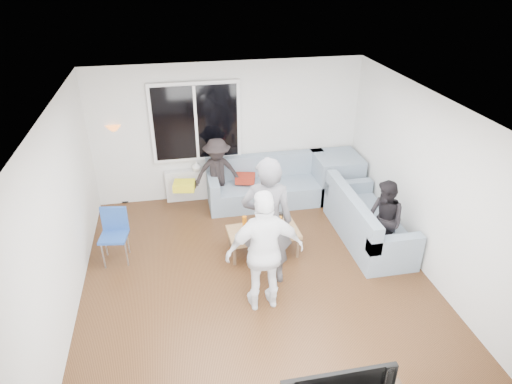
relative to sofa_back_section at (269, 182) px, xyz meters
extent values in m
cube|color=#56351C|center=(-0.68, -2.27, -0.45)|extent=(5.00, 5.50, 0.04)
cube|color=white|center=(-0.68, -2.27, 2.20)|extent=(5.00, 5.50, 0.04)
cube|color=silver|center=(-0.68, 0.50, 0.88)|extent=(5.00, 0.04, 2.60)
cube|color=silver|center=(-0.68, -5.04, 0.88)|extent=(5.00, 0.04, 2.60)
cube|color=silver|center=(-3.20, -2.27, 0.88)|extent=(0.04, 5.50, 2.60)
cube|color=silver|center=(1.84, -2.27, 0.88)|extent=(0.04, 5.50, 2.60)
cube|color=white|center=(-1.28, 0.42, 1.12)|extent=(1.62, 0.06, 1.47)
cube|color=black|center=(-1.28, 0.38, 1.12)|extent=(1.50, 0.02, 1.35)
cube|color=white|center=(-1.28, 0.37, 1.12)|extent=(0.05, 0.03, 1.35)
cube|color=silver|center=(-1.28, 0.38, -0.11)|extent=(1.30, 0.12, 0.62)
imported|color=#34692A|center=(-0.90, 0.35, 0.36)|extent=(0.19, 0.15, 0.32)
imported|color=white|center=(-1.33, 0.35, 0.29)|extent=(0.19, 0.19, 0.19)
cube|color=gray|center=(1.33, 0.00, 0.00)|extent=(0.85, 0.85, 0.85)
cube|color=yellow|center=(-1.58, -0.02, 0.09)|extent=(0.43, 0.38, 0.14)
cube|color=maroon|center=(-0.44, 0.06, 0.09)|extent=(0.42, 0.38, 0.13)
cube|color=#A0774D|center=(-0.44, -1.58, -0.22)|extent=(1.13, 0.65, 0.40)
cylinder|color=maroon|center=(-0.57, -1.69, 0.06)|extent=(0.17, 0.17, 0.17)
imported|color=#545359|center=(-0.53, -2.24, 0.55)|extent=(0.79, 0.60, 1.95)
imported|color=white|center=(-0.67, -2.78, 0.45)|extent=(1.04, 0.46, 1.75)
imported|color=black|center=(1.34, -2.04, 0.22)|extent=(0.64, 0.73, 1.30)
imported|color=black|center=(-0.96, 0.03, 0.25)|extent=(0.88, 0.52, 1.35)
cylinder|color=#1F7E16|center=(-0.60, -1.66, 0.08)|extent=(0.08, 0.08, 0.21)
cylinder|color=black|center=(-0.13, -1.45, 0.08)|extent=(0.07, 0.07, 0.21)
cylinder|color=#C4650B|center=(-0.72, -1.47, 0.09)|extent=(0.07, 0.07, 0.22)
cylinder|color=#34190B|center=(-0.37, -1.39, 0.09)|extent=(0.07, 0.07, 0.22)
cylinder|color=orange|center=(-0.21, -1.67, 0.11)|extent=(0.07, 0.07, 0.28)
camera|label=1|loc=(-1.69, -7.35, 3.85)|focal=31.43mm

